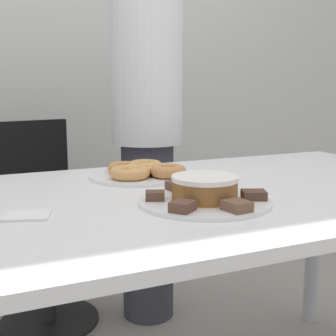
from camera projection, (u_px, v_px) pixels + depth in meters
wall_back at (65, 41)px, 2.62m from camera, size 8.00×0.05×2.60m
table at (193, 220)px, 1.32m from camera, size 1.75×0.94×0.77m
person_standing at (147, 126)px, 2.04m from camera, size 0.31×0.31×1.66m
office_chair_left at (40, 228)px, 2.09m from camera, size 0.52×0.52×0.90m
plate_cake at (204, 201)px, 1.17m from camera, size 0.33×0.33×0.01m
plate_donuts at (140, 176)px, 1.50m from camera, size 0.32×0.32×0.01m
frosted_cake at (205, 188)px, 1.16m from camera, size 0.17×0.17×0.06m
lamington_0 at (183, 206)px, 1.06m from camera, size 0.07×0.07×0.02m
lamington_1 at (237, 206)px, 1.06m from camera, size 0.06×0.07×0.02m
lamington_2 at (254, 195)px, 1.17m from camera, size 0.07×0.07×0.02m
lamington_3 at (223, 186)px, 1.27m from camera, size 0.07×0.07×0.02m
lamington_4 at (178, 186)px, 1.27m from camera, size 0.05×0.06×0.02m
lamington_5 at (155, 196)px, 1.16m from camera, size 0.06×0.05×0.02m
donut_0 at (139, 170)px, 1.50m from camera, size 0.11×0.11×0.03m
donut_1 at (169, 171)px, 1.46m from camera, size 0.11×0.11×0.04m
donut_2 at (145, 166)px, 1.56m from camera, size 0.11×0.11×0.03m
donut_3 at (125, 168)px, 1.52m from camera, size 0.12×0.12×0.03m
donut_4 at (130, 173)px, 1.43m from camera, size 0.12×0.12×0.03m
napkin at (27, 216)px, 1.05m from camera, size 0.12×0.11×0.01m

